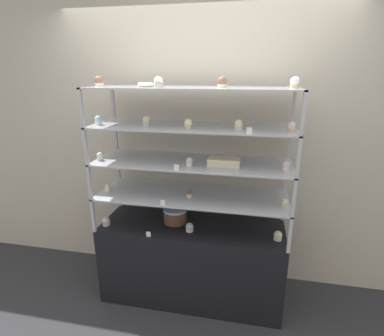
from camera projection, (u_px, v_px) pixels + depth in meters
The scene contains 33 objects.
ground_plane at pixel (192, 293), 2.79m from camera, with size 20.00×20.00×0.00m, color #2D2D33.
back_wall at pixel (201, 147), 2.79m from camera, with size 8.00×0.05×2.60m.
display_base at pixel (192, 260), 2.68m from camera, with size 1.56×0.55×0.71m.
display_riser_lower at pixel (192, 196), 2.49m from camera, with size 1.56×0.55×0.29m.
display_riser_middle at pixel (192, 163), 2.41m from camera, with size 1.56×0.55×0.29m.
display_riser_upper at pixel (192, 127), 2.32m from camera, with size 1.56×0.55×0.29m.
display_riser_top at pixel (192, 89), 2.23m from camera, with size 1.56×0.55×0.29m.
layer_cake_centerpiece at pixel (175, 215), 2.62m from camera, with size 0.21×0.21×0.13m.
sheet_cake_frosted at pixel (224, 162), 2.29m from camera, with size 0.25×0.14×0.06m.
cupcake_0 at pixel (106, 222), 2.57m from camera, with size 0.07×0.07×0.07m.
cupcake_1 at pixel (190, 227), 2.47m from camera, with size 0.07×0.07×0.07m.
cupcake_2 at pixel (278, 236), 2.35m from camera, with size 0.07×0.07×0.07m.
price_tag_0 at pixel (148, 234), 2.39m from camera, with size 0.04×0.00×0.04m.
cupcake_3 at pixel (108, 188), 2.55m from camera, with size 0.05×0.05×0.06m.
cupcake_4 at pixel (189, 193), 2.43m from camera, with size 0.05×0.05×0.06m.
cupcake_5 at pixel (284, 203), 2.26m from camera, with size 0.05×0.05×0.06m.
price_tag_1 at pixel (163, 202), 2.28m from camera, with size 0.04×0.00×0.04m.
cupcake_6 at pixel (100, 156), 2.41m from camera, with size 0.05×0.05×0.07m.
cupcake_7 at pixel (189, 162), 2.27m from camera, with size 0.05×0.05×0.07m.
cupcake_8 at pixel (286, 166), 2.16m from camera, with size 0.05×0.05×0.07m.
price_tag_2 at pixel (177, 167), 2.17m from camera, with size 0.04×0.00×0.04m.
cupcake_9 at pixel (98, 120), 2.33m from camera, with size 0.06×0.06×0.07m.
cupcake_10 at pixel (147, 121), 2.32m from camera, with size 0.06×0.06×0.07m.
cupcake_11 at pixel (188, 124), 2.18m from camera, with size 0.06×0.06×0.07m.
cupcake_12 at pixel (239, 125), 2.14m from camera, with size 0.06×0.06×0.07m.
cupcake_13 at pixel (291, 127), 2.06m from camera, with size 0.06×0.06×0.07m.
price_tag_3 at pixel (249, 131), 1.99m from camera, with size 0.04×0.00×0.04m.
cupcake_14 at pixel (99, 82), 2.31m from camera, with size 0.07×0.07×0.08m.
cupcake_15 at pixel (158, 82), 2.16m from camera, with size 0.07×0.07×0.08m.
cupcake_16 at pixel (222, 82), 2.09m from camera, with size 0.07×0.07×0.08m.
cupcake_17 at pixel (295, 83), 2.02m from camera, with size 0.07×0.07×0.08m.
price_tag_4 at pixel (159, 85), 2.02m from camera, with size 0.04×0.00×0.04m.
donut_glazed at pixel (146, 85), 2.25m from camera, with size 0.12×0.12×0.03m.
Camera 1 is at (0.46, -2.26, 1.96)m, focal length 28.00 mm.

